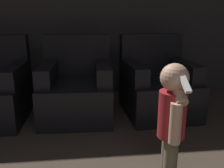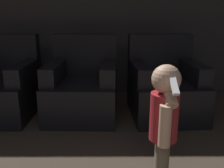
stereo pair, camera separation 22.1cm
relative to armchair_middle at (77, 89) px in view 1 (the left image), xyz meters
name	(u,v)px [view 1 (the left image)]	position (x,y,z in m)	size (l,w,h in m)	color
wall_back	(84,3)	(0.11, 0.89, 0.98)	(8.40, 0.05, 2.60)	#33302D
armchair_middle	(77,89)	(0.00, 0.00, 0.00)	(0.81, 0.89, 0.92)	black
armchair_right	(157,86)	(0.96, 0.00, 0.00)	(0.83, 0.91, 0.92)	black
person_toddler	(172,115)	(0.68, -1.29, 0.18)	(0.19, 0.33, 0.85)	brown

